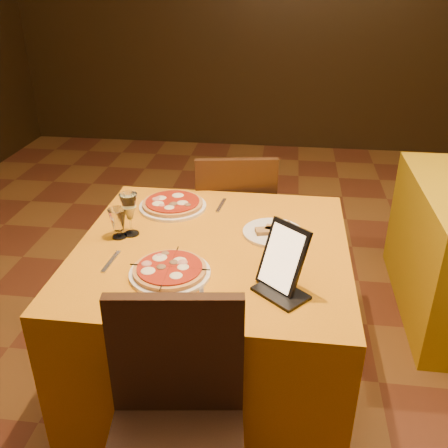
# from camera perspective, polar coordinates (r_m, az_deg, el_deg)

# --- Properties ---
(floor) EXTENTS (6.00, 7.00, 0.01)m
(floor) POSITION_cam_1_polar(r_m,az_deg,el_deg) (2.56, 8.60, -16.77)
(floor) COLOR #5E2D19
(floor) RESTS_ON ground
(wall_back) EXTENTS (6.00, 0.01, 2.80)m
(wall_back) POSITION_cam_1_polar(r_m,az_deg,el_deg) (5.36, 9.60, 23.04)
(wall_back) COLOR black
(wall_back) RESTS_ON floor
(main_table) EXTENTS (1.10, 1.10, 0.75)m
(main_table) POSITION_cam_1_polar(r_m,az_deg,el_deg) (2.25, -1.22, -10.75)
(main_table) COLOR orange
(main_table) RESTS_ON floor
(chair_main_far) EXTENTS (0.42, 0.42, 0.91)m
(chair_main_far) POSITION_cam_1_polar(r_m,az_deg,el_deg) (2.86, 1.10, 0.12)
(chair_main_far) COLOR #2F210F
(chair_main_far) RESTS_ON floor
(pizza_near) EXTENTS (0.30, 0.30, 0.03)m
(pizza_near) POSITION_cam_1_polar(r_m,az_deg,el_deg) (1.85, -6.21, -5.40)
(pizza_near) COLOR white
(pizza_near) RESTS_ON main_table
(pizza_far) EXTENTS (0.32, 0.32, 0.03)m
(pizza_far) POSITION_cam_1_polar(r_m,az_deg,el_deg) (2.36, -5.88, 2.19)
(pizza_far) COLOR white
(pizza_far) RESTS_ON main_table
(cutlet_dish) EXTENTS (0.26, 0.26, 0.03)m
(cutlet_dish) POSITION_cam_1_polar(r_m,az_deg,el_deg) (2.13, 5.61, -0.83)
(cutlet_dish) COLOR white
(cutlet_dish) RESTS_ON main_table
(wine_glass) EXTENTS (0.09, 0.09, 0.19)m
(wine_glass) POSITION_cam_1_polar(r_m,az_deg,el_deg) (2.11, -10.72, 1.11)
(wine_glass) COLOR #E1DC80
(wine_glass) RESTS_ON main_table
(water_glass) EXTENTS (0.08, 0.08, 0.13)m
(water_glass) POSITION_cam_1_polar(r_m,az_deg,el_deg) (2.11, -12.00, 0.07)
(water_glass) COLOR silver
(water_glass) RESTS_ON main_table
(tablet) EXTENTS (0.19, 0.18, 0.23)m
(tablet) POSITION_cam_1_polar(r_m,az_deg,el_deg) (1.73, 6.75, -3.81)
(tablet) COLOR black
(tablet) RESTS_ON main_table
(knife) EXTENTS (0.05, 0.19, 0.01)m
(knife) POSITION_cam_1_polar(r_m,az_deg,el_deg) (1.81, -2.63, -6.64)
(knife) COLOR silver
(knife) RESTS_ON main_table
(fork_near) EXTENTS (0.03, 0.16, 0.01)m
(fork_near) POSITION_cam_1_polar(r_m,az_deg,el_deg) (1.97, -12.79, -4.20)
(fork_near) COLOR silver
(fork_near) RESTS_ON main_table
(fork_far) EXTENTS (0.03, 0.15, 0.01)m
(fork_far) POSITION_cam_1_polar(r_m,az_deg,el_deg) (2.37, -0.33, 2.14)
(fork_far) COLOR silver
(fork_far) RESTS_ON main_table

